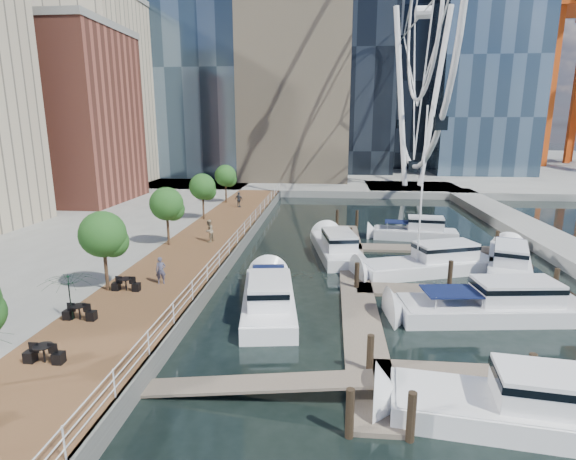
{
  "coord_description": "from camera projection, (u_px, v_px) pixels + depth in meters",
  "views": [
    {
      "loc": [
        1.18,
        -19.25,
        10.24
      ],
      "look_at": [
        -1.71,
        11.52,
        3.0
      ],
      "focal_mm": 28.0,
      "sensor_mm": 36.0,
      "label": 1
    }
  ],
  "objects": [
    {
      "name": "ferris_wheel",
      "position": [
        423.0,
        13.0,
        64.33
      ],
      "size": [
        5.8,
        45.6,
        47.8
      ],
      "color": "white",
      "rests_on": "ground"
    },
    {
      "name": "cafe_tables",
      "position": [
        64.0,
        331.0,
        19.8
      ],
      "size": [
        2.5,
        13.7,
        0.74
      ],
      "color": "black",
      "rests_on": "ground"
    },
    {
      "name": "breakwater",
      "position": [
        548.0,
        241.0,
        38.56
      ],
      "size": [
        4.0,
        60.0,
        1.0
      ],
      "primitive_type": "cube",
      "color": "gray",
      "rests_on": "ground"
    },
    {
      "name": "pedestrian_near",
      "position": [
        161.0,
        270.0,
        26.67
      ],
      "size": [
        0.68,
        0.55,
        1.63
      ],
      "primitive_type": "imported",
      "rotation": [
        0.0,
        0.0,
        0.3
      ],
      "color": "#46455D",
      "rests_on": "boardwalk"
    },
    {
      "name": "midrise_condos",
      "position": [
        0.0,
        94.0,
        47.09
      ],
      "size": [
        19.0,
        67.0,
        28.0
      ],
      "color": "#BCAD8E",
      "rests_on": "ground"
    },
    {
      "name": "street_trees",
      "position": [
        166.0,
        204.0,
        34.73
      ],
      "size": [
        2.6,
        42.6,
        4.6
      ],
      "color": "#3F2B1C",
      "rests_on": "ground"
    },
    {
      "name": "pedestrian_far",
      "position": [
        239.0,
        200.0,
        51.59
      ],
      "size": [
        1.11,
        0.76,
        1.75
      ],
      "primitive_type": "imported",
      "rotation": [
        0.0,
        0.0,
        2.79
      ],
      "color": "#333740",
      "rests_on": "boardwalk"
    },
    {
      "name": "pedestrian_mid",
      "position": [
        209.0,
        231.0,
        36.21
      ],
      "size": [
        0.83,
        0.99,
        1.83
      ],
      "primitive_type": "imported",
      "rotation": [
        0.0,
        0.0,
        -1.73
      ],
      "color": "gray",
      "rests_on": "boardwalk"
    },
    {
      "name": "land_far",
      "position": [
        326.0,
        162.0,
        119.87
      ],
      "size": [
        200.0,
        114.0,
        1.0
      ],
      "primitive_type": "cube",
      "color": "gray",
      "rests_on": "ground"
    },
    {
      "name": "seawall",
      "position": [
        239.0,
        249.0,
        36.07
      ],
      "size": [
        0.25,
        60.0,
        1.0
      ],
      "primitive_type": "cube",
      "color": "#595954",
      "rests_on": "ground"
    },
    {
      "name": "floating_docks",
      "position": [
        430.0,
        275.0,
        29.94
      ],
      "size": [
        16.0,
        34.0,
        2.6
      ],
      "color": "#6D6051",
      "rests_on": "ground"
    },
    {
      "name": "pier",
      "position": [
        412.0,
        189.0,
        70.13
      ],
      "size": [
        14.0,
        12.0,
        1.0
      ],
      "primitive_type": "cube",
      "color": "gray",
      "rests_on": "ground"
    },
    {
      "name": "railing",
      "position": [
        237.0,
        237.0,
        35.85
      ],
      "size": [
        0.1,
        60.0,
        1.05
      ],
      "primitive_type": null,
      "color": "white",
      "rests_on": "boardwalk"
    },
    {
      "name": "moored_yachts",
      "position": [
        416.0,
        277.0,
        31.02
      ],
      "size": [
        21.53,
        30.11,
        11.5
      ],
      "color": "white",
      "rests_on": "ground"
    },
    {
      "name": "boardwalk",
      "position": [
        202.0,
        248.0,
        36.35
      ],
      "size": [
        6.0,
        60.0,
        1.0
      ],
      "primitive_type": "cube",
      "color": "brown",
      "rests_on": "ground"
    },
    {
      "name": "cafe_seating",
      "position": [
        6.0,
        348.0,
        16.66
      ],
      "size": [
        4.45,
        12.77,
        2.38
      ],
      "color": "#0E3518",
      "rests_on": "ground"
    },
    {
      "name": "ground",
      "position": [
        301.0,
        348.0,
        21.1
      ],
      "size": [
        520.0,
        520.0,
        0.0
      ],
      "primitive_type": "plane",
      "color": "black",
      "rests_on": "ground"
    },
    {
      "name": "yacht_foreground",
      "position": [
        491.0,
        318.0,
        24.44
      ],
      "size": [
        11.4,
        4.26,
        2.15
      ],
      "primitive_type": null,
      "rotation": [
        0.0,
        0.0,
        1.69
      ],
      "color": "silver",
      "rests_on": "ground"
    }
  ]
}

